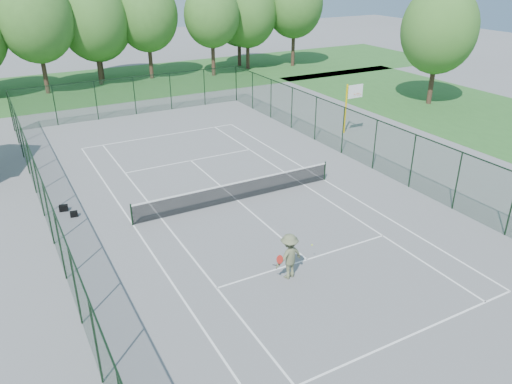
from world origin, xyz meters
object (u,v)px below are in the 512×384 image
tennis_net (237,190)px  tennis_player (289,256)px  basketball_goal (351,99)px  sports_bag_a (74,214)px

tennis_net → tennis_player: (-1.32, -7.06, 0.37)m
basketball_goal → sports_bag_a: (-19.44, -3.49, -2.43)m
tennis_net → tennis_player: size_ratio=4.96×
tennis_net → basketball_goal: bearing=26.0°
basketball_goal → sports_bag_a: 19.90m
basketball_goal → sports_bag_a: basketball_goal is taller
tennis_net → basketball_goal: 13.17m
basketball_goal → tennis_net: bearing=-154.0°
basketball_goal → tennis_player: basketball_goal is taller
sports_bag_a → tennis_player: 11.31m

